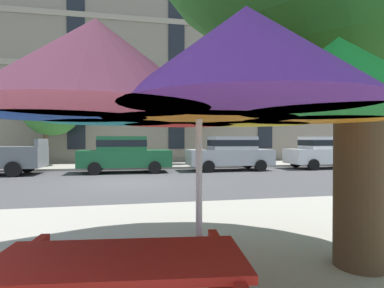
# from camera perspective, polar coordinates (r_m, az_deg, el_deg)

# --- Properties ---
(ground_plane) EXTENTS (120.00, 120.00, 0.00)m
(ground_plane) POSITION_cam_1_polar(r_m,az_deg,el_deg) (11.85, -11.98, -7.04)
(ground_plane) COLOR #424244
(sidewalk_far) EXTENTS (56.00, 3.60, 0.12)m
(sidewalk_far) POSITION_cam_1_polar(r_m,az_deg,el_deg) (18.60, -11.79, -4.01)
(sidewalk_far) COLOR #9E998E
(sidewalk_far) RESTS_ON ground
(apartment_building) EXTENTS (38.76, 12.08, 19.20)m
(apartment_building) POSITION_cam_1_polar(r_m,az_deg,el_deg) (27.90, -11.74, 17.42)
(apartment_building) COLOR gray
(apartment_building) RESTS_ON ground
(sedan_green) EXTENTS (4.40, 1.98, 1.78)m
(sedan_green) POSITION_cam_1_polar(r_m,az_deg,el_deg) (15.45, -12.42, -1.68)
(sedan_green) COLOR #195933
(sedan_green) RESTS_ON ground
(sedan_silver) EXTENTS (4.40, 1.98, 1.78)m
(sedan_silver) POSITION_cam_1_polar(r_m,az_deg,el_deg) (16.30, 7.12, -1.54)
(sedan_silver) COLOR #A8AAB2
(sedan_silver) RESTS_ON ground
(sedan_white) EXTENTS (4.40, 1.98, 1.78)m
(sedan_white) POSITION_cam_1_polar(r_m,az_deg,el_deg) (18.84, 23.45, -1.28)
(sedan_white) COLOR silver
(sedan_white) RESTS_ON ground
(street_tree_left) EXTENTS (3.41, 3.41, 5.25)m
(street_tree_left) POSITION_cam_1_polar(r_m,az_deg,el_deg) (19.51, -24.65, 6.18)
(street_tree_left) COLOR brown
(street_tree_left) RESTS_ON ground
(street_tree_middle) EXTENTS (2.04, 1.82, 4.35)m
(street_tree_middle) POSITION_cam_1_polar(r_m,az_deg,el_deg) (19.21, 1.46, 5.91)
(street_tree_middle) COLOR #4C3823
(street_tree_middle) RESTS_ON ground
(patio_umbrella) EXTENTS (3.70, 3.70, 2.42)m
(patio_umbrella) POSITION_cam_1_polar(r_m,az_deg,el_deg) (2.85, 1.32, 10.16)
(patio_umbrella) COLOR silver
(patio_umbrella) RESTS_ON ground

